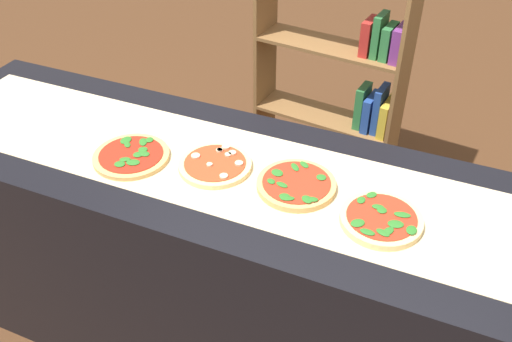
{
  "coord_description": "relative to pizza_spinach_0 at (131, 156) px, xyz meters",
  "views": [
    {
      "loc": [
        0.57,
        -1.32,
        2.05
      ],
      "look_at": [
        0.0,
        0.0,
        0.95
      ],
      "focal_mm": 39.21,
      "sensor_mm": 36.0,
      "label": 1
    }
  ],
  "objects": [
    {
      "name": "counter",
      "position": [
        0.43,
        0.08,
        -0.48
      ],
      "size": [
        2.65,
        0.71,
        0.93
      ],
      "primitive_type": "cube",
      "color": "black",
      "rests_on": "ground_plane"
    },
    {
      "name": "parchment_paper",
      "position": [
        0.43,
        0.08,
        -0.01
      ],
      "size": [
        2.49,
        0.46,
        0.0
      ],
      "primitive_type": "cube",
      "color": "beige",
      "rests_on": "counter"
    },
    {
      "name": "pizza_mushroom_1",
      "position": [
        0.28,
        0.07,
        0.0
      ],
      "size": [
        0.24,
        0.24,
        0.03
      ],
      "color": "#E5C17F",
      "rests_on": "parchment_paper"
    },
    {
      "name": "pizza_spinach_3",
      "position": [
        0.85,
        0.02,
        0.0
      ],
      "size": [
        0.24,
        0.24,
        0.03
      ],
      "color": "#E5C17F",
      "rests_on": "parchment_paper"
    },
    {
      "name": "bookshelf",
      "position": [
        0.41,
        1.31,
        -0.13
      ],
      "size": [
        0.81,
        0.32,
        1.67
      ],
      "color": "brown",
      "rests_on": "ground_plane"
    },
    {
      "name": "pizza_spinach_2",
      "position": [
        0.57,
        0.07,
        0.0
      ],
      "size": [
        0.25,
        0.25,
        0.03
      ],
      "color": "tan",
      "rests_on": "parchment_paper"
    },
    {
      "name": "pizza_spinach_0",
      "position": [
        0.0,
        0.0,
        0.0
      ],
      "size": [
        0.26,
        0.26,
        0.02
      ],
      "color": "tan",
      "rests_on": "parchment_paper"
    }
  ]
}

